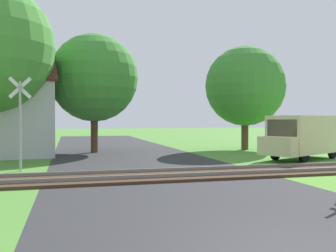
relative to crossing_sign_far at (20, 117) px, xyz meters
The scene contains 6 objects.
road_asphalt 10.65m from the crossing_sign_far, 61.02° to the right, with size 8.08×80.00×0.01m, color #2D2D30.
rail_track 6.21m from the crossing_sign_far, 30.20° to the right, with size 60.00×2.60×0.22m.
crossing_sign_far is the anchor object (origin of this frame).
tree_right 15.42m from the crossing_sign_far, 28.51° to the left, with size 5.38×5.38×6.99m.
tree_center 8.77m from the crossing_sign_far, 66.16° to the left, with size 5.40×5.40×7.32m.
mail_truck 13.48m from the crossing_sign_far, ahead, with size 5.22×3.79×2.24m.
Camera 1 is at (-3.22, -4.70, 2.06)m, focal length 40.00 mm.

